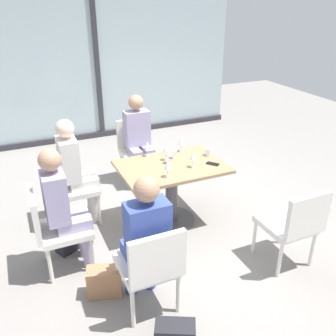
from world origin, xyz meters
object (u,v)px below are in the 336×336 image
Objects in this scene: chair_near_window at (136,147)px; cell_phone_on_table at (213,164)px; person_side_end at (63,204)px; chair_front_right at (294,223)px; wine_glass_3 at (174,147)px; wine_glass_6 at (193,156)px; coffee_cup at (209,152)px; chair_side_end at (54,225)px; wine_glass_1 at (167,165)px; wine_glass_0 at (169,153)px; chair_far_left at (67,184)px; person_front_left at (145,236)px; handbag_0 at (70,238)px; wine_glass_2 at (166,149)px; chair_front_left at (151,264)px; wine_glass_4 at (147,146)px; handbag_2 at (104,282)px; person_near_window at (139,136)px; dining_table_main at (172,181)px; person_far_left at (75,166)px; wine_glass_5 at (181,141)px.

chair_near_window is 6.04× the size of cell_phone_on_table.
chair_near_window is 1.98m from person_side_end.
chair_front_right is 4.70× the size of wine_glass_3.
coffee_cup is (0.32, 0.21, -0.09)m from wine_glass_6.
chair_front_right is (2.09, -0.89, 0.00)m from chair_side_end.
wine_glass_6 is (0.35, 0.10, 0.00)m from wine_glass_1.
cell_phone_on_table is (0.44, -0.22, -0.13)m from wine_glass_0.
chair_far_left is 4.70× the size of wine_glass_3.
handbag_0 is at bearing 114.69° from person_front_left.
handbag_0 is (-1.20, -0.22, -0.72)m from wine_glass_2.
chair_front_left is at bearing -106.90° from chair_near_window.
wine_glass_0 is 1.00× the size of wine_glass_4.
handbag_2 is at bearing -68.93° from person_side_end.
chair_far_left is 0.69× the size of person_near_window.
dining_table_main is 0.93× the size of person_front_left.
person_far_left is 6.81× the size of wine_glass_0.
chair_far_left is 6.04× the size of cell_phone_on_table.
chair_side_end is 1.59m from wine_glass_3.
wine_glass_0 is 1.00× the size of wine_glass_2.
handbag_0 is at bearing 176.70° from wine_glass_6.
wine_glass_1 is 0.61m from cell_phone_on_table.
chair_far_left is at bearing 103.12° from person_front_left.
wine_glass_4 is at bearing -101.74° from person_near_window.
coffee_cup is (1.76, 0.38, 0.08)m from person_side_end.
person_far_left is at bearing 164.91° from coffee_cup.
wine_glass_1 is 0.70m from wine_glass_5.
person_near_window is at bearing 107.66° from chair_front_right.
coffee_cup is (0.51, -1.02, 0.08)m from person_near_window.
cell_phone_on_table is at bearing -26.70° from wine_glass_0.
dining_table_main is 1.30m from person_side_end.
person_front_left reaches higher than wine_glass_2.
person_near_window reaches higher than cell_phone_on_table.
cell_phone_on_table is (0.24, -0.02, -0.13)m from wine_glass_6.
wine_glass_2 is at bearing 86.20° from wine_glass_0.
chair_front_right is at bearing -80.20° from coffee_cup.
person_far_left reaches higher than cell_phone_on_table.
handbag_0 is at bearing -169.71° from wine_glass_2.
wine_glass_2 is at bearing -16.21° from handbag_0.
person_side_end is 1.65m from wine_glass_5.
chair_front_left is at bearing -107.66° from person_near_window.
person_front_left is at bearing -56.17° from person_side_end.
dining_table_main is 6.35× the size of wine_glass_6.
person_far_left is at bearing 171.57° from wine_glass_4.
person_near_window is at bearing 98.90° from wine_glass_6.
person_near_window reaches higher than wine_glass_5.
handbag_0 is 1.00× the size of handbag_2.
chair_front_left is at bearing -90.00° from person_front_left.
chair_side_end is 1.48m from wine_glass_2.
chair_front_left is 4.70× the size of wine_glass_3.
handbag_2 is (-0.06, -1.32, -0.56)m from person_far_left.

